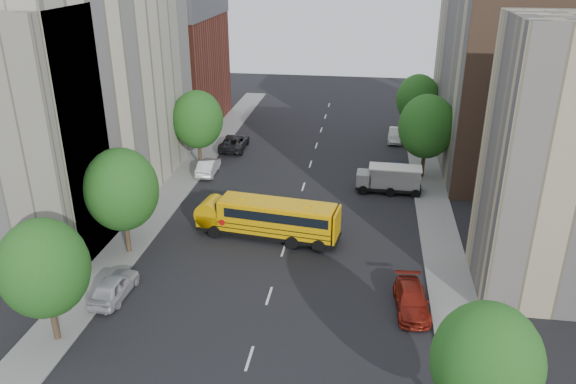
% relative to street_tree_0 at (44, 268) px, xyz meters
% --- Properties ---
extents(ground, '(120.00, 120.00, 0.00)m').
position_rel_street_tree_0_xyz_m(ground, '(11.00, 14.00, -4.64)').
color(ground, black).
rests_on(ground, ground).
extents(sidewalk_left, '(3.00, 80.00, 0.12)m').
position_rel_street_tree_0_xyz_m(sidewalk_left, '(-0.50, 19.00, -4.58)').
color(sidewalk_left, slate).
rests_on(sidewalk_left, ground).
extents(sidewalk_right, '(3.00, 80.00, 0.12)m').
position_rel_street_tree_0_xyz_m(sidewalk_right, '(22.50, 19.00, -4.58)').
color(sidewalk_right, slate).
rests_on(sidewalk_right, ground).
extents(lane_markings, '(0.15, 64.00, 0.01)m').
position_rel_street_tree_0_xyz_m(lane_markings, '(11.00, 24.00, -4.64)').
color(lane_markings, silver).
rests_on(lane_markings, ground).
extents(building_left_cream, '(10.00, 26.00, 20.00)m').
position_rel_street_tree_0_xyz_m(building_left_cream, '(-7.00, 20.00, 5.36)').
color(building_left_cream, beige).
rests_on(building_left_cream, ground).
extents(building_left_redbrick, '(10.00, 15.00, 13.00)m').
position_rel_street_tree_0_xyz_m(building_left_redbrick, '(-7.00, 42.00, 1.86)').
color(building_left_redbrick, maroon).
rests_on(building_left_redbrick, ground).
extents(building_left_near, '(10.00, 7.00, 17.00)m').
position_rel_street_tree_0_xyz_m(building_left_near, '(-7.00, 9.50, 3.86)').
color(building_left_near, tan).
rests_on(building_left_near, ground).
extents(building_right_far, '(10.00, 22.00, 18.00)m').
position_rel_street_tree_0_xyz_m(building_right_far, '(29.00, 34.00, 4.36)').
color(building_right_far, tan).
rests_on(building_right_far, ground).
extents(building_right_sidewall, '(10.10, 0.30, 18.00)m').
position_rel_street_tree_0_xyz_m(building_right_sidewall, '(29.00, 23.00, 4.36)').
color(building_right_sidewall, brown).
rests_on(building_right_sidewall, ground).
extents(street_tree_0, '(4.80, 4.80, 7.41)m').
position_rel_street_tree_0_xyz_m(street_tree_0, '(0.00, 0.00, 0.00)').
color(street_tree_0, '#38281C').
rests_on(street_tree_0, ground).
extents(street_tree_1, '(5.12, 5.12, 7.90)m').
position_rel_street_tree_0_xyz_m(street_tree_1, '(0.00, 10.00, 0.31)').
color(street_tree_1, '#38281C').
rests_on(street_tree_1, ground).
extents(street_tree_2, '(4.99, 4.99, 7.71)m').
position_rel_street_tree_0_xyz_m(street_tree_2, '(0.00, 28.00, 0.19)').
color(street_tree_2, '#38281C').
rests_on(street_tree_2, ground).
extents(street_tree_3, '(4.61, 4.61, 7.11)m').
position_rel_street_tree_0_xyz_m(street_tree_3, '(22.00, -4.00, -0.19)').
color(street_tree_3, '#38281C').
rests_on(street_tree_3, ground).
extents(street_tree_4, '(5.25, 5.25, 8.10)m').
position_rel_street_tree_0_xyz_m(street_tree_4, '(22.00, 28.00, 0.43)').
color(street_tree_4, '#38281C').
rests_on(street_tree_4, ground).
extents(street_tree_5, '(4.86, 4.86, 7.51)m').
position_rel_street_tree_0_xyz_m(street_tree_5, '(22.00, 40.00, 0.06)').
color(street_tree_5, '#38281C').
rests_on(street_tree_5, ground).
extents(school_bus, '(11.07, 3.87, 3.06)m').
position_rel_street_tree_0_xyz_m(school_bus, '(9.47, 13.79, -2.93)').
color(school_bus, black).
rests_on(school_bus, ground).
extents(safari_truck, '(5.84, 2.35, 2.47)m').
position_rel_street_tree_0_xyz_m(safari_truck, '(18.79, 23.91, -3.34)').
color(safari_truck, black).
rests_on(safari_truck, ground).
extents(parked_car_0, '(1.91, 4.50, 1.52)m').
position_rel_street_tree_0_xyz_m(parked_car_0, '(1.40, 4.49, -3.88)').
color(parked_car_0, '#BAB9C0').
rests_on(parked_car_0, ground).
extents(parked_car_1, '(1.74, 4.52, 1.47)m').
position_rel_street_tree_0_xyz_m(parked_car_1, '(1.40, 25.96, -3.91)').
color(parked_car_1, silver).
rests_on(parked_car_1, ground).
extents(parked_car_2, '(2.73, 5.70, 1.57)m').
position_rel_street_tree_0_xyz_m(parked_car_2, '(2.20, 33.56, -3.86)').
color(parked_car_2, black).
rests_on(parked_car_2, ground).
extents(parked_car_3, '(2.26, 4.86, 1.37)m').
position_rel_street_tree_0_xyz_m(parked_car_3, '(19.80, 5.82, -3.95)').
color(parked_car_3, maroon).
rests_on(parked_car_3, ground).
extents(parked_car_4, '(2.01, 4.35, 1.44)m').
position_rel_street_tree_0_xyz_m(parked_car_4, '(19.80, 27.35, -3.92)').
color(parked_car_4, '#374561').
rests_on(parked_car_4, ground).
extents(parked_car_5, '(1.92, 4.56, 1.47)m').
position_rel_street_tree_0_xyz_m(parked_car_5, '(19.80, 38.92, -3.91)').
color(parked_car_5, '#A3A49E').
rests_on(parked_car_5, ground).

